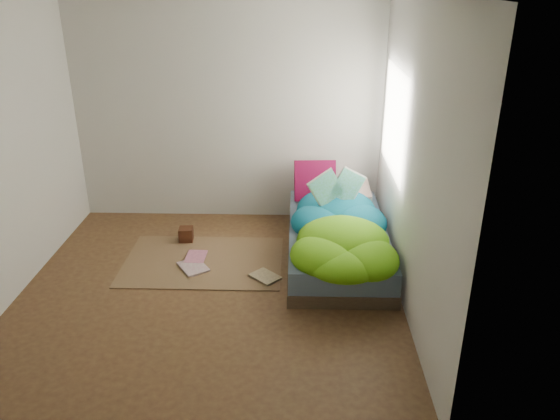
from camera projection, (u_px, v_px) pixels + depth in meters
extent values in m
cube|color=#492C1C|center=(210.00, 291.00, 5.08)|extent=(3.50, 3.50, 0.00)
cube|color=beige|center=(227.00, 109.00, 6.16)|extent=(3.50, 0.04, 2.60)
cube|color=beige|center=(150.00, 258.00, 2.96)|extent=(3.50, 0.04, 2.60)
cube|color=beige|center=(412.00, 159.00, 4.51)|extent=(0.04, 3.50, 2.60)
cube|color=white|center=(394.00, 121.00, 5.30)|extent=(0.01, 1.00, 1.20)
cube|color=#3C2B20|center=(336.00, 251.00, 5.68)|extent=(1.00, 2.00, 0.12)
cube|color=slate|center=(337.00, 236.00, 5.61)|extent=(0.98, 1.96, 0.22)
cube|color=brown|center=(203.00, 261.00, 5.59)|extent=(1.60, 1.10, 0.01)
cube|color=#EFE4CF|center=(341.00, 193.00, 6.22)|extent=(0.66, 0.42, 0.14)
cube|color=#540535|center=(315.00, 181.00, 6.14)|extent=(0.47, 0.17, 0.46)
cube|color=#3B180D|center=(186.00, 234.00, 5.98)|extent=(0.16, 0.16, 0.15)
imported|color=beige|center=(182.00, 270.00, 5.38)|extent=(0.37, 0.39, 0.02)
imported|color=pink|center=(186.00, 257.00, 5.63)|extent=(0.21, 0.28, 0.03)
imported|color=tan|center=(258.00, 280.00, 5.20)|extent=(0.34, 0.34, 0.02)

